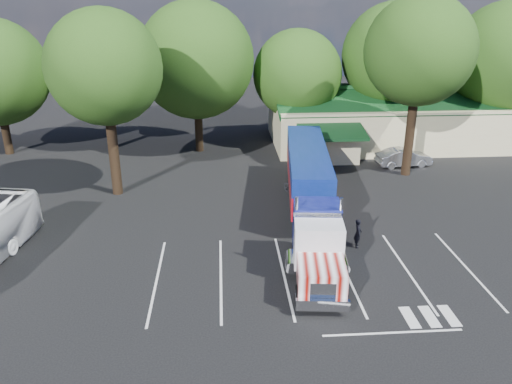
{
  "coord_description": "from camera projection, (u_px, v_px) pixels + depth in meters",
  "views": [
    {
      "loc": [
        -2.98,
        -27.88,
        13.23
      ],
      "look_at": [
        -0.96,
        0.47,
        2.0
      ],
      "focal_mm": 35.0,
      "sensor_mm": 36.0,
      "label": 1
    }
  ],
  "objects": [
    {
      "name": "tree_row_f",
      "position": [
        507.0,
        60.0,
        45.17
      ],
      "size": [
        10.4,
        10.4,
        13.0
      ],
      "color": "black",
      "rests_on": "ground"
    },
    {
      "name": "semi_truck",
      "position": [
        310.0,
        184.0,
        30.97
      ],
      "size": [
        4.59,
        19.53,
        4.06
      ],
      "rotation": [
        0.0,
        0.0,
        -0.11
      ],
      "color": "black",
      "rests_on": "ground"
    },
    {
      "name": "ground",
      "position": [
        272.0,
        224.0,
        30.92
      ],
      "size": [
        120.0,
        120.0,
        0.0
      ],
      "primitive_type": "plane",
      "color": "black",
      "rests_on": "ground"
    },
    {
      "name": "tree_near_right",
      "position": [
        419.0,
        51.0,
        36.09
      ],
      "size": [
        8.0,
        8.0,
        13.5
      ],
      "color": "black",
      "rests_on": "ground"
    },
    {
      "name": "woman",
      "position": [
        358.0,
        233.0,
        27.87
      ],
      "size": [
        0.52,
        0.68,
        1.69
      ],
      "primitive_type": "imported",
      "rotation": [
        0.0,
        0.0,
        1.37
      ],
      "color": "black",
      "rests_on": "ground"
    },
    {
      "name": "tree_row_e",
      "position": [
        395.0,
        56.0,
        45.51
      ],
      "size": [
        9.6,
        9.6,
        12.9
      ],
      "color": "black",
      "rests_on": "ground"
    },
    {
      "name": "bicycle",
      "position": [
        293.0,
        187.0,
        35.44
      ],
      "size": [
        1.65,
        2.01,
        1.03
      ],
      "primitive_type": "imported",
      "rotation": [
        0.0,
        0.0,
        0.58
      ],
      "color": "black",
      "rests_on": "ground"
    },
    {
      "name": "tree_row_d",
      "position": [
        297.0,
        74.0,
        45.0
      ],
      "size": [
        8.0,
        8.0,
        10.6
      ],
      "color": "black",
      "rests_on": "ground"
    },
    {
      "name": "event_hall",
      "position": [
        397.0,
        119.0,
        47.54
      ],
      "size": [
        24.2,
        14.12,
        5.55
      ],
      "color": "beige",
      "rests_on": "ground"
    },
    {
      "name": "tree_row_c",
      "position": [
        196.0,
        60.0,
        42.66
      ],
      "size": [
        10.0,
        10.0,
        13.05
      ],
      "color": "black",
      "rests_on": "ground"
    },
    {
      "name": "silver_sedan",
      "position": [
        404.0,
        158.0,
        41.18
      ],
      "size": [
        4.68,
        2.08,
        1.49
      ],
      "primitive_type": "imported",
      "rotation": [
        0.0,
        0.0,
        1.68
      ],
      "color": "#9D9FA4",
      "rests_on": "ground"
    },
    {
      "name": "tree_near_left",
      "position": [
        104.0,
        68.0,
        32.55
      ],
      "size": [
        7.6,
        7.6,
        12.65
      ],
      "color": "black",
      "rests_on": "ground"
    },
    {
      "name": "tree_row_b",
      "position": [
        106.0,
        70.0,
        43.95
      ],
      "size": [
        8.4,
        8.4,
        11.35
      ],
      "color": "black",
      "rests_on": "ground"
    }
  ]
}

